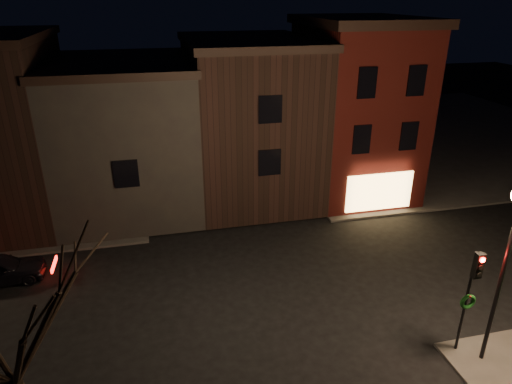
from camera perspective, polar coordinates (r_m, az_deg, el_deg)
ground at (r=20.48m, az=1.38°, el=-11.62°), size 120.00×120.00×0.00m
sidewalk_far_right at (r=45.12m, az=20.16°, el=7.02°), size 30.00×30.00×0.12m
corner_building at (r=29.16m, az=12.34°, el=10.34°), size 6.50×8.50×10.50m
row_building_a at (r=28.18m, az=-0.89°, el=9.24°), size 7.30×10.30×9.40m
row_building_b at (r=27.76m, az=-15.79°, el=7.06°), size 7.80×10.30×8.40m
traffic_signal at (r=17.09m, az=25.33°, el=-10.74°), size 0.58×0.38×4.05m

